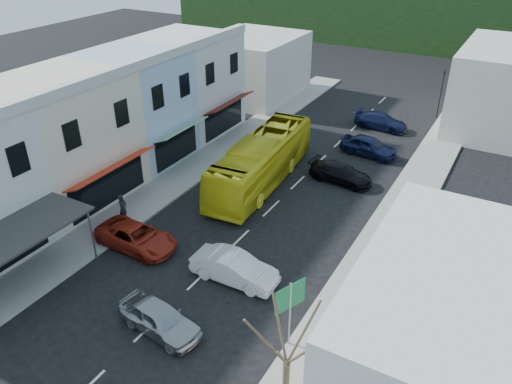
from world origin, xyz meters
name	(u,v)px	position (x,y,z in m)	size (l,w,h in m)	color
ground	(200,278)	(0.00, 0.00, 0.00)	(120.00, 120.00, 0.00)	black
sidewalk_left	(194,169)	(-7.50, 10.00, 0.07)	(3.00, 52.00, 0.15)	gray
sidewalk_right	(395,224)	(7.50, 10.00, 0.07)	(3.00, 52.00, 0.15)	gray
shopfront_row	(85,130)	(-12.49, 5.00, 4.00)	(8.25, 30.00, 8.00)	beige
distant_block_left	(255,67)	(-12.00, 27.00, 3.00)	(8.00, 10.00, 6.00)	#B7B2A8
distant_block_right	(507,89)	(11.00, 30.00, 3.50)	(8.00, 12.00, 7.00)	#B7B2A8
bus	(261,163)	(-2.26, 10.78, 1.55)	(2.50, 11.60, 3.10)	yellow
car_silver	(160,319)	(0.60, -3.92, 0.70)	(1.80, 4.40, 1.40)	#A5A4A9
car_white	(234,269)	(1.67, 0.78, 0.70)	(1.80, 4.40, 1.40)	silver
car_red	(136,237)	(-4.68, 0.54, 0.70)	(1.90, 4.60, 1.40)	maroon
car_black_near	(341,173)	(2.55, 13.62, 0.70)	(1.84, 4.50, 1.40)	black
car_navy_mid	(369,147)	(2.84, 18.82, 0.70)	(1.80, 4.40, 1.40)	black
car_navy_far	(381,121)	(2.03, 24.64, 0.70)	(1.84, 4.50, 1.40)	black
pedestrian_left	(123,209)	(-6.99, 2.04, 1.00)	(0.60, 0.40, 1.70)	black
direction_sign	(289,316)	(6.08, -1.91, 1.77)	(0.80, 1.53, 3.53)	#0E512B
street_tree	(287,363)	(7.69, -5.53, 3.35)	(2.70, 2.70, 6.69)	#362B1F
traffic_signal	(441,94)	(5.80, 29.69, 2.29)	(0.73, 1.01, 4.58)	black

